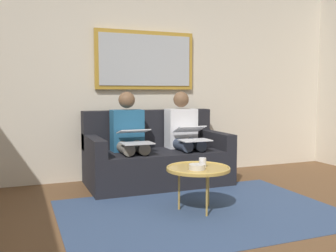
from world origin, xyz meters
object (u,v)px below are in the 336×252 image
object	(u,v)px
cup	(203,162)
bowl	(197,167)
coffee_table	(198,169)
person_right	(129,136)
laptop_silver	(135,136)
framed_mirror	(145,60)
couch	(156,158)
person_left	(184,134)
laptop_white	(192,134)

from	to	relation	value
cup	bowl	xyz separation A→B (m)	(0.10, 0.08, -0.02)
coffee_table	person_right	distance (m)	1.22
laptop_silver	framed_mirror	bearing A→B (deg)	-117.21
framed_mirror	bowl	xyz separation A→B (m)	(0.06, 1.68, -1.10)
couch	bowl	xyz separation A→B (m)	(0.06, 1.29, 0.13)
bowl	cup	bearing A→B (deg)	-140.10
coffee_table	cup	size ratio (longest dim) A/B	6.77
couch	cup	distance (m)	1.22
bowl	person_right	xyz separation A→B (m)	(0.30, -1.22, 0.16)
framed_mirror	person_right	world-z (taller)	framed_mirror
cup	person_left	world-z (taller)	person_left
couch	person_left	xyz separation A→B (m)	(-0.36, 0.07, 0.29)
couch	laptop_white	world-z (taller)	couch
couch	person_left	size ratio (longest dim) A/B	1.50
person_right	framed_mirror	bearing A→B (deg)	-128.10
cup	framed_mirror	bearing A→B (deg)	-88.51
cup	person_right	xyz separation A→B (m)	(0.40, -1.14, 0.14)
framed_mirror	coffee_table	size ratio (longest dim) A/B	2.21
laptop_silver	bowl	bearing A→B (deg)	107.06
couch	laptop_silver	size ratio (longest dim) A/B	4.56
framed_mirror	person_right	bearing A→B (deg)	51.90
person_right	couch	bearing A→B (deg)	-169.28
person_left	framed_mirror	bearing A→B (deg)	-51.90
couch	laptop_white	xyz separation A→B (m)	(-0.36, 0.30, 0.32)
person_right	cup	bearing A→B (deg)	109.30
couch	framed_mirror	world-z (taller)	framed_mirror
laptop_silver	couch	bearing A→B (deg)	-139.34
bowl	laptop_white	distance (m)	1.09
couch	coffee_table	size ratio (longest dim) A/B	2.81
cup	person_left	distance (m)	1.19
coffee_table	person_right	bearing A→B (deg)	-73.05
laptop_white	person_right	size ratio (longest dim) A/B	0.34
cup	bowl	world-z (taller)	cup
cup	laptop_silver	bearing A→B (deg)	-66.09
person_left	laptop_white	distance (m)	0.23
couch	coffee_table	world-z (taller)	couch
laptop_white	cup	bearing A→B (deg)	70.85
bowl	laptop_white	size ratio (longest dim) A/B	0.39
framed_mirror	cup	world-z (taller)	framed_mirror
bowl	person_right	world-z (taller)	person_right
person_left	person_right	world-z (taller)	same
laptop_white	person_right	world-z (taller)	person_right
coffee_table	laptop_silver	world-z (taller)	laptop_silver
couch	framed_mirror	distance (m)	1.30
coffee_table	laptop_silver	bearing A→B (deg)	-68.93
framed_mirror	person_left	world-z (taller)	framed_mirror
couch	person_right	size ratio (longest dim) A/B	1.50
coffee_table	laptop_white	xyz separation A→B (m)	(-0.37, -0.92, 0.22)
laptop_silver	laptop_white	bearing A→B (deg)	-179.22
bowl	laptop_silver	distance (m)	1.05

